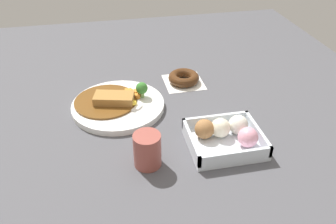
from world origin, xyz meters
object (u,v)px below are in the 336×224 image
Objects in this scene: donut_box at (226,135)px; chocolate_ring_donut at (184,78)px; coffee_mug at (147,150)px; curry_plate at (117,104)px.

donut_box reaches higher than chocolate_ring_donut.
curry_plate is at bearing -78.89° from coffee_mug.
coffee_mug is at bearing 9.81° from donut_box.
curry_plate is 3.17× the size of coffee_mug.
donut_box is (-0.26, 0.22, 0.01)m from curry_plate.
chocolate_ring_donut is 1.48× the size of coffee_mug.
coffee_mug reaches higher than curry_plate.
donut_box is at bearing -170.19° from coffee_mug.
curry_plate is 1.48× the size of donut_box.
curry_plate is at bearing -40.54° from donut_box.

